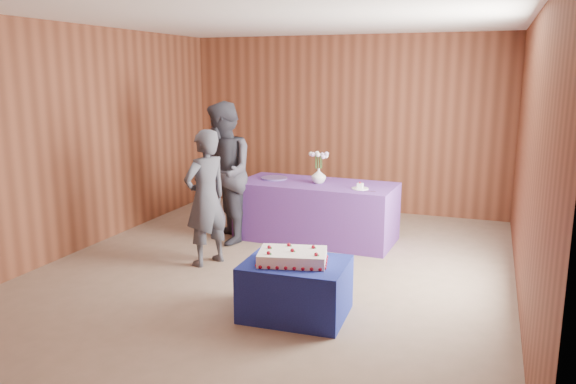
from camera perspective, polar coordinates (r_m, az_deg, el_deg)
The scene contains 13 objects.
ground at distance 6.31m, azimuth -1.22°, elevation -7.74°, with size 6.00×6.00×0.00m, color #88705E.
room_shell at distance 5.95m, azimuth -1.30°, elevation 8.84°, with size 5.04×6.04×2.72m.
cake_table at distance 5.07m, azimuth 0.78°, elevation -9.78°, with size 0.90×0.70×0.50m, color navy.
serving_table at distance 7.28m, azimuth 2.90°, elevation -1.96°, with size 2.00×0.90×0.75m, color #583189.
sheet_cake at distance 4.95m, azimuth 0.46°, elevation -6.59°, with size 0.69×0.54×0.14m.
vase at distance 7.16m, azimuth 3.13°, elevation 1.65°, with size 0.18×0.18×0.19m, color white.
flower_spray at distance 7.12m, azimuth 3.15°, elevation 3.71°, with size 0.25×0.25×0.20m.
platter at distance 7.46m, azimuth -1.42°, elevation 1.42°, with size 0.35×0.35×0.02m, color #5B478E.
plate at distance 6.87m, azimuth 7.33°, elevation 0.35°, with size 0.21×0.21×0.01m, color white.
cake_slice at distance 6.86m, azimuth 7.34°, elevation 0.66°, with size 0.07×0.06×0.08m.
knife at distance 6.75m, azimuth 7.80°, elevation 0.10°, with size 0.26×0.02×0.00m, color #BCBBC0.
guest_left at distance 6.31m, azimuth -8.35°, elevation -0.61°, with size 0.56×0.37×1.53m, color #3D3F48.
guest_right at distance 7.10m, azimuth -6.63°, elevation 1.91°, with size 0.87×0.68×1.79m, color #373742.
Camera 1 is at (2.15, -5.53, 2.13)m, focal length 35.00 mm.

